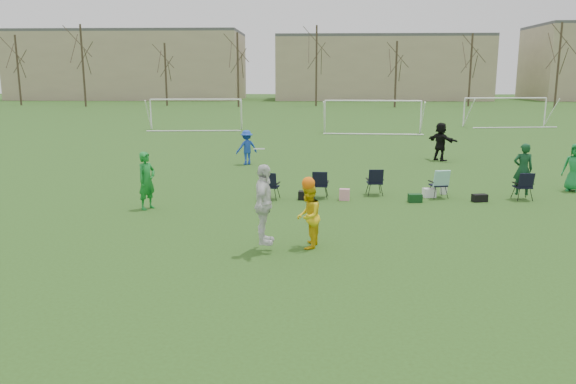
{
  "coord_description": "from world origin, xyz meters",
  "views": [
    {
      "loc": [
        -0.68,
        -11.42,
        4.19
      ],
      "look_at": [
        -1.27,
        2.84,
        1.25
      ],
      "focal_mm": 35.0,
      "sensor_mm": 36.0,
      "label": 1
    }
  ],
  "objects_px": {
    "fielder_black": "(441,142)",
    "goal_right": "(506,104)",
    "fielder_green_near": "(147,181)",
    "goal_left": "(196,105)",
    "goal_mid": "(373,107)",
    "center_contest": "(283,209)",
    "fielder_green_far": "(575,167)",
    "fielder_blue": "(247,147)"
  },
  "relations": [
    {
      "from": "fielder_black",
      "to": "goal_left",
      "type": "distance_m",
      "value": 23.14
    },
    {
      "from": "fielder_black",
      "to": "fielder_green_near",
      "type": "bearing_deg",
      "value": 97.83
    },
    {
      "from": "goal_mid",
      "to": "goal_left",
      "type": "bearing_deg",
      "value": 175.87
    },
    {
      "from": "fielder_blue",
      "to": "fielder_green_far",
      "type": "height_order",
      "value": "fielder_green_far"
    },
    {
      "from": "fielder_blue",
      "to": "center_contest",
      "type": "bearing_deg",
      "value": 70.4
    },
    {
      "from": "goal_mid",
      "to": "goal_right",
      "type": "xyz_separation_m",
      "value": [
        12.0,
        6.0,
        0.0
      ]
    },
    {
      "from": "fielder_black",
      "to": "goal_mid",
      "type": "height_order",
      "value": "goal_mid"
    },
    {
      "from": "fielder_green_far",
      "to": "goal_left",
      "type": "xyz_separation_m",
      "value": [
        -19.13,
        24.47,
        1.03
      ]
    },
    {
      "from": "fielder_blue",
      "to": "fielder_green_far",
      "type": "relative_size",
      "value": 0.93
    },
    {
      "from": "center_contest",
      "to": "goal_right",
      "type": "height_order",
      "value": "center_contest"
    },
    {
      "from": "fielder_green_near",
      "to": "fielder_blue",
      "type": "bearing_deg",
      "value": 16.03
    },
    {
      "from": "fielder_blue",
      "to": "fielder_black",
      "type": "distance_m",
      "value": 9.83
    },
    {
      "from": "goal_mid",
      "to": "center_contest",
      "type": "bearing_deg",
      "value": -96.04
    },
    {
      "from": "goal_mid",
      "to": "fielder_green_far",
      "type": "bearing_deg",
      "value": -73.15
    },
    {
      "from": "goal_left",
      "to": "goal_right",
      "type": "distance_m",
      "value": 26.31
    },
    {
      "from": "center_contest",
      "to": "fielder_green_far",
      "type": "bearing_deg",
      "value": 36.42
    },
    {
      "from": "center_contest",
      "to": "goal_mid",
      "type": "relative_size",
      "value": 0.35
    },
    {
      "from": "fielder_green_near",
      "to": "goal_right",
      "type": "distance_m",
      "value": 38.79
    },
    {
      "from": "goal_left",
      "to": "goal_mid",
      "type": "distance_m",
      "value": 14.14
    },
    {
      "from": "fielder_blue",
      "to": "goal_left",
      "type": "bearing_deg",
      "value": -101.2
    },
    {
      "from": "fielder_black",
      "to": "center_contest",
      "type": "height_order",
      "value": "center_contest"
    },
    {
      "from": "goal_mid",
      "to": "goal_right",
      "type": "distance_m",
      "value": 13.42
    },
    {
      "from": "center_contest",
      "to": "fielder_black",
      "type": "bearing_deg",
      "value": 64.85
    },
    {
      "from": "fielder_blue",
      "to": "goal_right",
      "type": "distance_m",
      "value": 29.98
    },
    {
      "from": "goal_right",
      "to": "fielder_black",
      "type": "bearing_deg",
      "value": -123.94
    },
    {
      "from": "fielder_blue",
      "to": "goal_right",
      "type": "bearing_deg",
      "value": -161.1
    },
    {
      "from": "fielder_blue",
      "to": "center_contest",
      "type": "xyz_separation_m",
      "value": [
        2.45,
        -13.69,
        0.2
      ]
    },
    {
      "from": "fielder_blue",
      "to": "fielder_black",
      "type": "bearing_deg",
      "value": 160.19
    },
    {
      "from": "fielder_green_near",
      "to": "fielder_green_far",
      "type": "bearing_deg",
      "value": -48.14
    },
    {
      "from": "fielder_green_near",
      "to": "goal_left",
      "type": "xyz_separation_m",
      "value": [
        -4.07,
        27.98,
        0.99
      ]
    },
    {
      "from": "fielder_black",
      "to": "goal_left",
      "type": "height_order",
      "value": "goal_left"
    },
    {
      "from": "fielder_blue",
      "to": "goal_left",
      "type": "height_order",
      "value": "goal_left"
    },
    {
      "from": "fielder_blue",
      "to": "goal_right",
      "type": "relative_size",
      "value": 0.23
    },
    {
      "from": "fielder_green_near",
      "to": "goal_left",
      "type": "distance_m",
      "value": 28.3
    },
    {
      "from": "goal_left",
      "to": "goal_mid",
      "type": "bearing_deg",
      "value": -13.13
    },
    {
      "from": "fielder_green_far",
      "to": "goal_mid",
      "type": "xyz_separation_m",
      "value": [
        -5.13,
        22.47,
        1.03
      ]
    },
    {
      "from": "fielder_blue",
      "to": "goal_left",
      "type": "distance_m",
      "value": 19.54
    },
    {
      "from": "fielder_green_near",
      "to": "fielder_black",
      "type": "height_order",
      "value": "fielder_black"
    },
    {
      "from": "fielder_green_near",
      "to": "goal_mid",
      "type": "xyz_separation_m",
      "value": [
        9.93,
        25.98,
        0.99
      ]
    },
    {
      "from": "goal_left",
      "to": "fielder_green_near",
      "type": "bearing_deg",
      "value": -86.72
    },
    {
      "from": "goal_left",
      "to": "goal_right",
      "type": "height_order",
      "value": "same"
    },
    {
      "from": "fielder_black",
      "to": "goal_right",
      "type": "distance_m",
      "value": 23.15
    }
  ]
}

